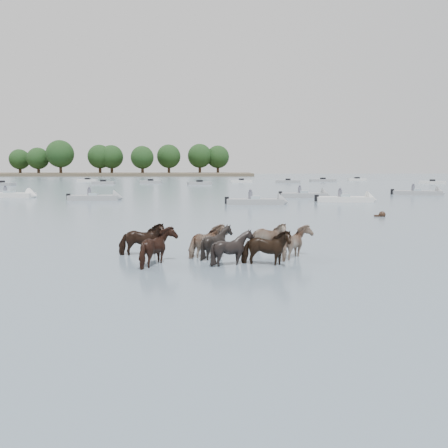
{
  "coord_description": "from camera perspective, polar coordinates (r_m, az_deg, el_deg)",
  "views": [
    {
      "loc": [
        -0.53,
        -15.79,
        3.18
      ],
      "look_at": [
        -0.48,
        0.73,
        1.1
      ],
      "focal_mm": 36.43,
      "sensor_mm": 36.0,
      "label": 1
    }
  ],
  "objects": [
    {
      "name": "motorboat_f",
      "position": [
        52.41,
        -24.6,
        3.3
      ],
      "size": [
        5.97,
        2.3,
        1.92
      ],
      "rotation": [
        0.0,
        0.0,
        -0.13
      ],
      "color": "silver",
      "rests_on": "ground"
    },
    {
      "name": "swimming_pony",
      "position": [
        31.0,
        19.14,
        1.08
      ],
      "size": [
        0.72,
        0.44,
        0.44
      ],
      "color": "black",
      "rests_on": "ground"
    },
    {
      "name": "treeline",
      "position": [
        178.73,
        -22.48,
        7.8
      ],
      "size": [
        143.62,
        23.72,
        12.4
      ],
      "color": "#382619",
      "rests_on": "ground"
    },
    {
      "name": "pony_herd",
      "position": [
        15.69,
        -0.3,
        -2.74
      ],
      "size": [
        7.08,
        4.02,
        1.42
      ],
      "color": "black",
      "rests_on": "ground"
    },
    {
      "name": "ground",
      "position": [
        16.12,
        1.71,
        -4.21
      ],
      "size": [
        400.0,
        400.0,
        0.0
      ],
      "primitive_type": "plane",
      "color": "slate",
      "rests_on": "ground"
    },
    {
      "name": "distant_flotilla",
      "position": [
        90.48,
        0.99,
        5.33
      ],
      "size": [
        108.8,
        29.06,
        0.93
      ],
      "color": "gray",
      "rests_on": "ground"
    },
    {
      "name": "motorboat_e",
      "position": [
        56.74,
        23.76,
        3.59
      ],
      "size": [
        5.98,
        2.57,
        1.92
      ],
      "rotation": [
        0.0,
        0.0,
        -0.17
      ],
      "color": "gray",
      "rests_on": "ground"
    },
    {
      "name": "motorboat_d",
      "position": [
        43.23,
        15.84,
        2.99
      ],
      "size": [
        5.69,
        1.75,
        1.92
      ],
      "rotation": [
        0.0,
        0.0,
        -0.03
      ],
      "color": "silver",
      "rests_on": "ground"
    },
    {
      "name": "motorboat_b",
      "position": [
        38.94,
        5.03,
        2.8
      ],
      "size": [
        5.47,
        1.68,
        1.92
      ],
      "rotation": [
        0.0,
        0.0,
        -0.02
      ],
      "color": "gray",
      "rests_on": "ground"
    },
    {
      "name": "motorboat_a",
      "position": [
        45.37,
        -15.1,
        3.2
      ],
      "size": [
        5.38,
        2.2,
        1.92
      ],
      "rotation": [
        0.0,
        0.0,
        0.12
      ],
      "color": "gray",
      "rests_on": "ground"
    },
    {
      "name": "motorboat_c",
      "position": [
        48.38,
        10.81,
        3.55
      ],
      "size": [
        5.45,
        1.64,
        1.92
      ],
      "rotation": [
        0.0,
        0.0,
        -0.01
      ],
      "color": "gray",
      "rests_on": "ground"
    },
    {
      "name": "shoreline",
      "position": [
        179.78,
        -23.05,
        5.76
      ],
      "size": [
        160.0,
        30.0,
        1.0
      ],
      "primitive_type": "cube",
      "color": "#4C4233",
      "rests_on": "ground"
    }
  ]
}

